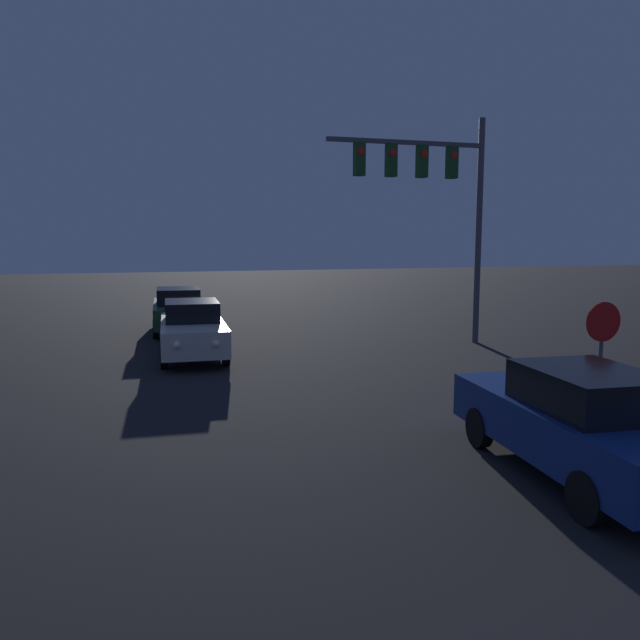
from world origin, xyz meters
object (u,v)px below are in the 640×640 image
car_mid (193,329)px  stop_sign (602,339)px  traffic_signal_mast (435,187)px  car_far (178,310)px  car_near (579,422)px

car_mid → stop_sign: stop_sign is taller
traffic_signal_mast → car_far: bearing=145.8°
stop_sign → car_near: bearing=-135.3°
traffic_signal_mast → stop_sign: size_ratio=3.18×
car_near → traffic_signal_mast: bearing=78.7°
car_far → traffic_signal_mast: 9.31m
car_near → stop_sign: (2.08, 2.06, 0.70)m
car_near → stop_sign: size_ratio=2.13×
car_near → stop_sign: stop_sign is taller
car_near → stop_sign: bearing=49.1°
car_mid → car_far: size_ratio=1.00×
car_far → traffic_signal_mast: size_ratio=0.67×
car_near → car_far: bearing=110.5°
car_near → car_far: same height
car_mid → car_far: (-0.06, 4.69, 0.00)m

